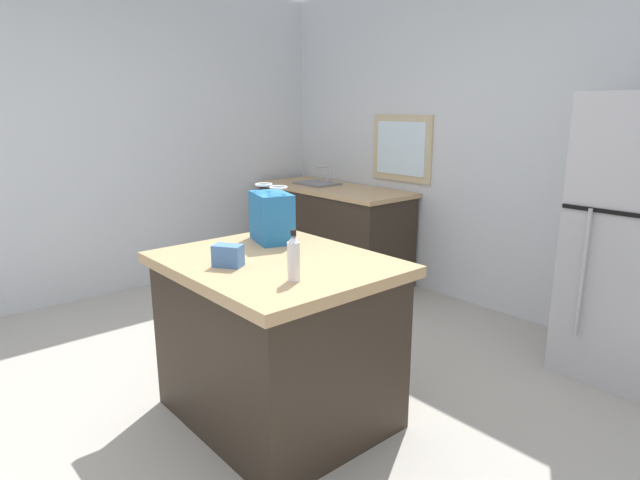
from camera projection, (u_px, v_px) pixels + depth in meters
name	position (u px, v px, depth m)	size (l,w,h in m)	color
ground	(239.00, 416.00, 2.91)	(6.01, 6.01, 0.00)	#ADA89E
back_wall	(502.00, 145.00, 4.19)	(5.00, 0.13, 2.71)	silver
left_wall	(69.00, 142.00, 4.42)	(0.10, 5.01, 2.71)	silver
kitchen_island	(277.00, 338.00, 2.82)	(1.17, 0.96, 0.89)	#33281E
sink_counter	(333.00, 230.00, 5.29)	(1.64, 0.67, 1.07)	#33281E
shopping_bag	(272.00, 217.00, 3.04)	(0.32, 0.26, 0.33)	#236BAD
small_box	(228.00, 256.00, 2.58)	(0.14, 0.08, 0.11)	#4775B7
bottle	(294.00, 258.00, 2.35)	(0.06, 0.06, 0.23)	white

